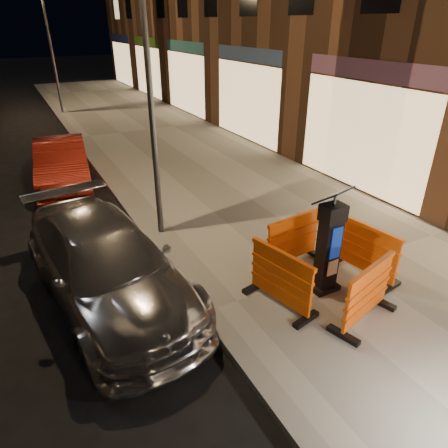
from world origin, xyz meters
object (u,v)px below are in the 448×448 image
barrier_front (368,294)px  car_silver (112,298)px  car_red (66,184)px  barrier_back (293,240)px  barrier_bldgside (367,251)px  parking_kiosk (329,244)px  barrier_kerbside (281,279)px

barrier_front → car_silver: size_ratio=0.27×
car_silver → car_red: car_silver is taller
barrier_back → barrier_front: bearing=-97.8°
barrier_bldgside → car_red: (-4.17, 7.89, -0.66)m
parking_kiosk → barrier_front: bearing=-100.8°
car_silver → car_red: size_ratio=1.19×
barrier_bldgside → car_red: barrier_bldgside is taller
barrier_front → barrier_bldgside: (0.95, 0.95, 0.00)m
barrier_front → car_silver: barrier_front is taller
parking_kiosk → car_silver: (-3.35, 1.69, -1.06)m
parking_kiosk → car_red: parking_kiosk is taller
barrier_kerbside → barrier_bldgside: size_ratio=1.00×
parking_kiosk → barrier_kerbside: (-0.95, 0.00, -0.40)m
car_silver → barrier_bldgside: bearing=-28.4°
barrier_back → barrier_bldgside: 1.34m
barrier_back → car_red: 7.68m
car_red → barrier_bldgside: bearing=-55.3°
parking_kiosk → car_red: 8.59m
barrier_front → car_red: (-3.22, 8.84, -0.66)m
barrier_kerbside → car_silver: size_ratio=0.27×
barrier_back → barrier_kerbside: same height
parking_kiosk → barrier_bldgside: bearing=-10.8°
barrier_back → car_silver: size_ratio=0.27×
barrier_kerbside → barrier_back: bearing=-57.8°
car_silver → car_red: bearing=81.9°
barrier_bldgside → car_silver: 4.66m
barrier_kerbside → car_red: 8.24m
barrier_bldgside → parking_kiosk: bearing=81.2°
barrier_back → barrier_bldgside: size_ratio=1.00×
barrier_back → car_silver: (-3.35, 0.74, -0.66)m
car_silver → barrier_front: bearing=-45.2°
barrier_front → barrier_back: size_ratio=1.00×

